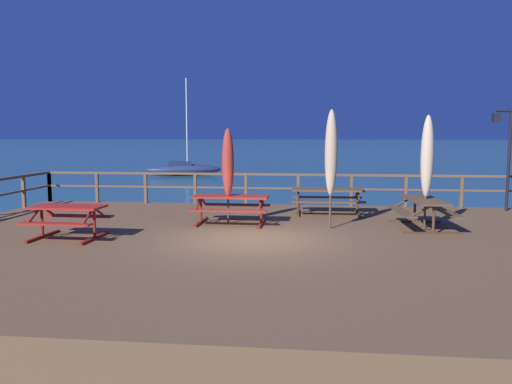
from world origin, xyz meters
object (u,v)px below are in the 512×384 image
at_px(patio_umbrella_short_front, 228,163).
at_px(lamp_post_hooked, 504,144).
at_px(picnic_table_mid_right, 328,195).
at_px(sailboat_distant, 183,169).
at_px(picnic_table_mid_centre, 424,207).
at_px(picnic_table_back_right, 231,203).
at_px(picnic_table_mid_left, 68,215).
at_px(patio_umbrella_tall_mid_right, 427,157).
at_px(patio_umbrella_short_back, 331,153).

bearing_deg(patio_umbrella_short_front, lamp_post_hooked, 21.18).
bearing_deg(picnic_table_mid_right, sailboat_distant, 113.92).
relative_size(picnic_table_mid_right, lamp_post_hooked, 0.68).
bearing_deg(sailboat_distant, picnic_table_mid_right, -66.08).
relative_size(picnic_table_mid_centre, patio_umbrella_short_front, 0.83).
xyz_separation_m(picnic_table_back_right, picnic_table_mid_left, (-3.45, -2.36, -0.01)).
xyz_separation_m(picnic_table_mid_left, patio_umbrella_tall_mid_right, (8.53, 2.22, 1.29)).
bearing_deg(picnic_table_back_right, picnic_table_mid_centre, -1.47).
bearing_deg(picnic_table_mid_left, patio_umbrella_short_front, 34.88).
xyz_separation_m(picnic_table_mid_right, picnic_table_back_right, (-2.66, -2.01, -0.00)).
bearing_deg(picnic_table_mid_left, picnic_table_mid_centre, 14.71).
bearing_deg(picnic_table_mid_centre, picnic_table_back_right, 178.53).
bearing_deg(picnic_table_back_right, lamp_post_hooked, 21.33).
xyz_separation_m(picnic_table_back_right, picnic_table_mid_centre, (5.04, -0.13, 0.00)).
relative_size(patio_umbrella_short_front, sailboat_distant, 0.33).
bearing_deg(picnic_table_mid_centre, patio_umbrella_short_back, -173.09).
xyz_separation_m(patio_umbrella_short_front, sailboat_distant, (-8.08, 26.38, -2.01)).
height_order(picnic_table_mid_right, patio_umbrella_short_front, patio_umbrella_short_front).
distance_m(picnic_table_mid_centre, lamp_post_hooked, 4.77).
height_order(picnic_table_mid_centre, sailboat_distant, sailboat_distant).
bearing_deg(patio_umbrella_tall_mid_right, patio_umbrella_short_front, 178.54).
bearing_deg(lamp_post_hooked, picnic_table_mid_left, -154.46).
bearing_deg(patio_umbrella_short_back, patio_umbrella_short_front, 171.30).
bearing_deg(picnic_table_back_right, patio_umbrella_short_back, -9.00).
relative_size(picnic_table_back_right, patio_umbrella_short_back, 0.67).
bearing_deg(lamp_post_hooked, patio_umbrella_short_front, -158.82).
xyz_separation_m(picnic_table_mid_centre, patio_umbrella_short_back, (-2.39, -0.29, 1.37)).
relative_size(picnic_table_mid_centre, sailboat_distant, 0.28).
relative_size(picnic_table_mid_centre, picnic_table_mid_left, 1.26).
height_order(patio_umbrella_short_front, patio_umbrella_tall_mid_right, patio_umbrella_tall_mid_right).
bearing_deg(picnic_table_mid_left, lamp_post_hooked, 25.54).
height_order(picnic_table_back_right, patio_umbrella_tall_mid_right, patio_umbrella_tall_mid_right).
bearing_deg(patio_umbrella_short_back, picnic_table_mid_right, 89.84).
distance_m(patio_umbrella_short_back, lamp_post_hooked, 6.54).
relative_size(patio_umbrella_short_front, lamp_post_hooked, 0.81).
bearing_deg(picnic_table_back_right, picnic_table_mid_left, -145.66).
height_order(picnic_table_mid_centre, patio_umbrella_short_back, patio_umbrella_short_back).
distance_m(picnic_table_mid_left, patio_umbrella_short_back, 6.55).
relative_size(patio_umbrella_short_back, sailboat_distant, 0.39).
relative_size(picnic_table_mid_left, sailboat_distant, 0.22).
bearing_deg(picnic_table_mid_centre, patio_umbrella_tall_mid_right, -9.71).
xyz_separation_m(picnic_table_mid_centre, lamp_post_hooked, (3.07, 3.30, 1.55)).
relative_size(picnic_table_back_right, sailboat_distant, 0.26).
bearing_deg(lamp_post_hooked, picnic_table_back_right, -158.67).
bearing_deg(sailboat_distant, picnic_table_mid_left, -80.71).
distance_m(patio_umbrella_short_back, patio_umbrella_short_front, 2.77).
xyz_separation_m(picnic_table_mid_left, lamp_post_hooked, (11.57, 5.53, 1.56)).
relative_size(picnic_table_mid_left, patio_umbrella_short_front, 0.66).
bearing_deg(patio_umbrella_tall_mid_right, patio_umbrella_short_back, -173.29).
height_order(patio_umbrella_tall_mid_right, sailboat_distant, sailboat_distant).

